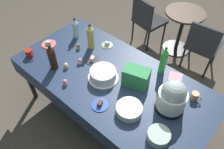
{
  "coord_description": "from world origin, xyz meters",
  "views": [
    {
      "loc": [
        1.02,
        -1.18,
        2.49
      ],
      "look_at": [
        0.0,
        0.0,
        0.8
      ],
      "focal_mm": 35.12,
      "sensor_mm": 36.0,
      "label": 1
    }
  ],
  "objects_px": {
    "soda_bottle_cola": "(52,58)",
    "round_cafe_table": "(182,24)",
    "dessert_plate_coral": "(49,44)",
    "coffee_mug_red": "(29,53)",
    "dessert_plate_cobalt": "(100,104)",
    "soda_bottle_water": "(76,28)",
    "potluck_table": "(112,81)",
    "slow_cooker": "(172,97)",
    "cupcake_vanilla": "(80,61)",
    "dessert_plate_charcoal": "(93,60)",
    "cupcake_lemon": "(65,82)",
    "maroon_chair_right": "(203,44)",
    "cupcake_berry": "(78,47)",
    "soda_bottle_lime_soda": "(163,61)",
    "glass_salad_bowl": "(158,136)",
    "soda_bottle_ginger_ale": "(91,37)",
    "frosted_layer_cake": "(103,74)",
    "cupcake_rose": "(66,66)",
    "coffee_mug_tan": "(195,96)",
    "maroon_chair_left": "(147,19)",
    "soda_carton": "(136,77)",
    "dessert_plate_sage": "(107,45)",
    "ceramic_snack_bowl": "(129,110)"
  },
  "relations": [
    {
      "from": "dessert_plate_coral",
      "to": "coffee_mug_tan",
      "type": "distance_m",
      "value": 1.79
    },
    {
      "from": "dessert_plate_cobalt",
      "to": "cupcake_lemon",
      "type": "height_order",
      "value": "cupcake_lemon"
    },
    {
      "from": "frosted_layer_cake",
      "to": "soda_bottle_lime_soda",
      "type": "relative_size",
      "value": 0.95
    },
    {
      "from": "dessert_plate_charcoal",
      "to": "cupcake_berry",
      "type": "relative_size",
      "value": 2.47
    },
    {
      "from": "potluck_table",
      "to": "slow_cooker",
      "type": "bearing_deg",
      "value": 5.71
    },
    {
      "from": "glass_salad_bowl",
      "to": "dessert_plate_coral",
      "type": "bearing_deg",
      "value": 174.21
    },
    {
      "from": "frosted_layer_cake",
      "to": "dessert_plate_cobalt",
      "type": "height_order",
      "value": "frosted_layer_cake"
    },
    {
      "from": "dessert_plate_charcoal",
      "to": "cupcake_lemon",
      "type": "bearing_deg",
      "value": -84.72
    },
    {
      "from": "soda_bottle_cola",
      "to": "maroon_chair_left",
      "type": "xyz_separation_m",
      "value": [
        0.02,
        1.82,
        -0.41
      ]
    },
    {
      "from": "soda_bottle_ginger_ale",
      "to": "maroon_chair_left",
      "type": "height_order",
      "value": "soda_bottle_ginger_ale"
    },
    {
      "from": "dessert_plate_cobalt",
      "to": "cupcake_berry",
      "type": "distance_m",
      "value": 0.88
    },
    {
      "from": "glass_salad_bowl",
      "to": "cupcake_vanilla",
      "type": "bearing_deg",
      "value": 170.43
    },
    {
      "from": "coffee_mug_red",
      "to": "soda_bottle_water",
      "type": "bearing_deg",
      "value": 77.12
    },
    {
      "from": "soda_bottle_lime_soda",
      "to": "dessert_plate_sage",
      "type": "bearing_deg",
      "value": -175.82
    },
    {
      "from": "potluck_table",
      "to": "coffee_mug_red",
      "type": "xyz_separation_m",
      "value": [
        -0.95,
        -0.37,
        0.11
      ]
    },
    {
      "from": "frosted_layer_cake",
      "to": "cupcake_berry",
      "type": "relative_size",
      "value": 4.86
    },
    {
      "from": "cupcake_vanilla",
      "to": "coffee_mug_tan",
      "type": "xyz_separation_m",
      "value": [
        1.21,
        0.39,
        0.01
      ]
    },
    {
      "from": "soda_bottle_water",
      "to": "dessert_plate_sage",
      "type": "bearing_deg",
      "value": 17.45
    },
    {
      "from": "soda_bottle_cola",
      "to": "round_cafe_table",
      "type": "distance_m",
      "value": 2.15
    },
    {
      "from": "cupcake_lemon",
      "to": "maroon_chair_right",
      "type": "height_order",
      "value": "maroon_chair_right"
    },
    {
      "from": "dessert_plate_coral",
      "to": "soda_bottle_lime_soda",
      "type": "relative_size",
      "value": 0.52
    },
    {
      "from": "dessert_plate_cobalt",
      "to": "soda_bottle_ginger_ale",
      "type": "relative_size",
      "value": 0.5
    },
    {
      "from": "cupcake_berry",
      "to": "soda_bottle_lime_soda",
      "type": "xyz_separation_m",
      "value": [
        0.96,
        0.33,
        0.13
      ]
    },
    {
      "from": "soda_bottle_water",
      "to": "coffee_mug_red",
      "type": "xyz_separation_m",
      "value": [
        -0.14,
        -0.61,
        -0.08
      ]
    },
    {
      "from": "frosted_layer_cake",
      "to": "cupcake_vanilla",
      "type": "xyz_separation_m",
      "value": [
        -0.35,
        -0.01,
        -0.02
      ]
    },
    {
      "from": "cupcake_lemon",
      "to": "coffee_mug_tan",
      "type": "relative_size",
      "value": 0.6
    },
    {
      "from": "dessert_plate_charcoal",
      "to": "soda_bottle_lime_soda",
      "type": "xyz_separation_m",
      "value": [
        0.69,
        0.37,
        0.15
      ]
    },
    {
      "from": "glass_salad_bowl",
      "to": "maroon_chair_left",
      "type": "bearing_deg",
      "value": 126.38
    },
    {
      "from": "cupcake_vanilla",
      "to": "round_cafe_table",
      "type": "bearing_deg",
      "value": 78.5
    },
    {
      "from": "dessert_plate_cobalt",
      "to": "round_cafe_table",
      "type": "xyz_separation_m",
      "value": [
        -0.2,
        2.08,
        -0.26
      ]
    },
    {
      "from": "potluck_table",
      "to": "dessert_plate_charcoal",
      "type": "height_order",
      "value": "dessert_plate_charcoal"
    },
    {
      "from": "frosted_layer_cake",
      "to": "cupcake_rose",
      "type": "height_order",
      "value": "frosted_layer_cake"
    },
    {
      "from": "round_cafe_table",
      "to": "soda_bottle_cola",
      "type": "bearing_deg",
      "value": -104.65
    },
    {
      "from": "frosted_layer_cake",
      "to": "soda_bottle_cola",
      "type": "bearing_deg",
      "value": -155.35
    },
    {
      "from": "dessert_plate_coral",
      "to": "coffee_mug_red",
      "type": "xyz_separation_m",
      "value": [
        0.01,
        -0.28,
        0.03
      ]
    },
    {
      "from": "dessert_plate_cobalt",
      "to": "dessert_plate_coral",
      "type": "bearing_deg",
      "value": 167.3
    },
    {
      "from": "soda_bottle_cola",
      "to": "soda_bottle_ginger_ale",
      "type": "bearing_deg",
      "value": 82.9
    },
    {
      "from": "cupcake_vanilla",
      "to": "cupcake_lemon",
      "type": "height_order",
      "value": "same"
    },
    {
      "from": "glass_salad_bowl",
      "to": "maroon_chair_right",
      "type": "distance_m",
      "value": 1.84
    },
    {
      "from": "cupcake_vanilla",
      "to": "soda_bottle_water",
      "type": "bearing_deg",
      "value": 141.71
    },
    {
      "from": "soda_bottle_water",
      "to": "maroon_chair_right",
      "type": "height_order",
      "value": "soda_bottle_water"
    },
    {
      "from": "soda_bottle_water",
      "to": "soda_bottle_cola",
      "type": "bearing_deg",
      "value": -67.35
    },
    {
      "from": "coffee_mug_tan",
      "to": "cupcake_rose",
      "type": "bearing_deg",
      "value": -157.05
    },
    {
      "from": "slow_cooker",
      "to": "ceramic_snack_bowl",
      "type": "distance_m",
      "value": 0.4
    },
    {
      "from": "glass_salad_bowl",
      "to": "cupcake_lemon",
      "type": "relative_size",
      "value": 2.91
    },
    {
      "from": "dessert_plate_sage",
      "to": "cupcake_lemon",
      "type": "bearing_deg",
      "value": -82.85
    },
    {
      "from": "soda_bottle_lime_soda",
      "to": "soda_carton",
      "type": "distance_m",
      "value": 0.34
    },
    {
      "from": "maroon_chair_right",
      "to": "dessert_plate_cobalt",
      "type": "bearing_deg",
      "value": -97.98
    },
    {
      "from": "dessert_plate_charcoal",
      "to": "cupcake_lemon",
      "type": "xyz_separation_m",
      "value": [
        0.04,
        -0.44,
        0.02
      ]
    },
    {
      "from": "soda_bottle_ginger_ale",
      "to": "round_cafe_table",
      "type": "xyz_separation_m",
      "value": [
        0.47,
        1.53,
        -0.41
      ]
    }
  ]
}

